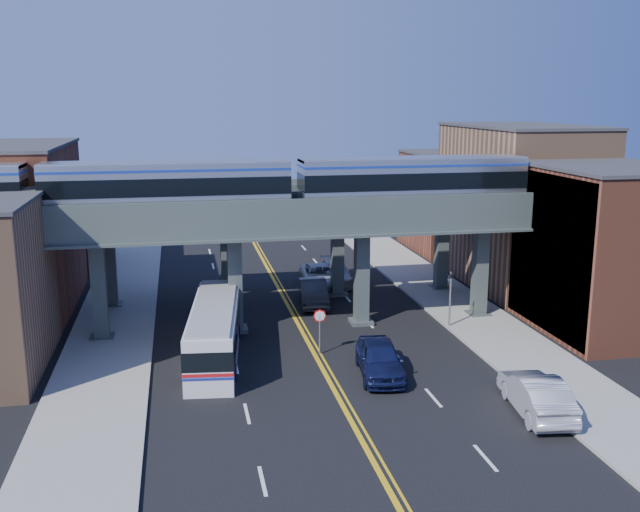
{
  "coord_description": "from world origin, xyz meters",
  "views": [
    {
      "loc": [
        -7.15,
        -34.36,
        14.12
      ],
      "look_at": [
        0.91,
        5.98,
        5.01
      ],
      "focal_mm": 40.0,
      "sensor_mm": 36.0,
      "label": 1
    }
  ],
  "objects_px": {
    "transit_train": "(168,186)",
    "transit_bus": "(215,332)",
    "car_lane_a": "(380,359)",
    "traffic_signal": "(450,293)",
    "car_parked_curb": "(536,394)",
    "stop_sign": "(320,324)",
    "car_lane_b": "(313,293)",
    "car_lane_c": "(320,276)",
    "car_lane_d": "(335,273)"
  },
  "relations": [
    {
      "from": "transit_train",
      "to": "car_lane_b",
      "type": "xyz_separation_m",
      "value": [
        9.53,
        4.82,
        -8.28
      ]
    },
    {
      "from": "transit_train",
      "to": "car_lane_d",
      "type": "relative_size",
      "value": 7.65
    },
    {
      "from": "transit_train",
      "to": "transit_bus",
      "type": "bearing_deg",
      "value": -62.84
    },
    {
      "from": "transit_bus",
      "to": "traffic_signal",
      "type": "bearing_deg",
      "value": -74.3
    },
    {
      "from": "car_lane_c",
      "to": "traffic_signal",
      "type": "bearing_deg",
      "value": -59.54
    },
    {
      "from": "stop_sign",
      "to": "car_lane_c",
      "type": "distance_m",
      "value": 15.1
    },
    {
      "from": "transit_train",
      "to": "car_lane_a",
      "type": "relative_size",
      "value": 8.11
    },
    {
      "from": "car_lane_d",
      "to": "car_lane_a",
      "type": "bearing_deg",
      "value": -88.41
    },
    {
      "from": "transit_bus",
      "to": "car_parked_curb",
      "type": "height_order",
      "value": "transit_bus"
    },
    {
      "from": "transit_train",
      "to": "transit_bus",
      "type": "relative_size",
      "value": 3.83
    },
    {
      "from": "car_lane_b",
      "to": "car_parked_curb",
      "type": "distance_m",
      "value": 20.45
    },
    {
      "from": "transit_train",
      "to": "car_lane_d",
      "type": "distance_m",
      "value": 18.03
    },
    {
      "from": "stop_sign",
      "to": "car_lane_a",
      "type": "bearing_deg",
      "value": -56.77
    },
    {
      "from": "transit_train",
      "to": "car_lane_b",
      "type": "bearing_deg",
      "value": 26.84
    },
    {
      "from": "traffic_signal",
      "to": "car_lane_a",
      "type": "bearing_deg",
      "value": -133.86
    },
    {
      "from": "transit_bus",
      "to": "car_lane_a",
      "type": "relative_size",
      "value": 2.12
    },
    {
      "from": "stop_sign",
      "to": "car_lane_b",
      "type": "bearing_deg",
      "value": 81.32
    },
    {
      "from": "transit_bus",
      "to": "stop_sign",
      "type": "bearing_deg",
      "value": -89.74
    },
    {
      "from": "stop_sign",
      "to": "transit_train",
      "type": "bearing_deg",
      "value": 148.1
    },
    {
      "from": "stop_sign",
      "to": "car_lane_a",
      "type": "height_order",
      "value": "stop_sign"
    },
    {
      "from": "car_lane_b",
      "to": "car_lane_a",
      "type": "bearing_deg",
      "value": -80.14
    },
    {
      "from": "car_parked_curb",
      "to": "car_lane_c",
      "type": "bearing_deg",
      "value": -70.23
    },
    {
      "from": "transit_train",
      "to": "car_lane_c",
      "type": "bearing_deg",
      "value": 41.74
    },
    {
      "from": "car_lane_c",
      "to": "car_lane_a",
      "type": "bearing_deg",
      "value": -87.93
    },
    {
      "from": "car_lane_b",
      "to": "transit_train",
      "type": "bearing_deg",
      "value": -147.26
    },
    {
      "from": "car_parked_curb",
      "to": "car_lane_d",
      "type": "bearing_deg",
      "value": -73.44
    },
    {
      "from": "stop_sign",
      "to": "traffic_signal",
      "type": "bearing_deg",
      "value": 18.63
    },
    {
      "from": "car_lane_a",
      "to": "car_lane_c",
      "type": "distance_m",
      "value": 18.51
    },
    {
      "from": "stop_sign",
      "to": "traffic_signal",
      "type": "distance_m",
      "value": 9.41
    },
    {
      "from": "car_lane_a",
      "to": "transit_train",
      "type": "bearing_deg",
      "value": 147.69
    },
    {
      "from": "transit_train",
      "to": "car_lane_a",
      "type": "height_order",
      "value": "transit_train"
    },
    {
      "from": "car_lane_b",
      "to": "car_lane_d",
      "type": "xyz_separation_m",
      "value": [
        2.76,
        5.43,
        -0.03
      ]
    },
    {
      "from": "traffic_signal",
      "to": "car_lane_b",
      "type": "height_order",
      "value": "traffic_signal"
    },
    {
      "from": "traffic_signal",
      "to": "stop_sign",
      "type": "bearing_deg",
      "value": -161.37
    },
    {
      "from": "stop_sign",
      "to": "car_lane_d",
      "type": "bearing_deg",
      "value": 74.39
    },
    {
      "from": "car_lane_a",
      "to": "car_lane_d",
      "type": "relative_size",
      "value": 0.94
    },
    {
      "from": "stop_sign",
      "to": "car_lane_a",
      "type": "relative_size",
      "value": 0.48
    },
    {
      "from": "stop_sign",
      "to": "transit_bus",
      "type": "bearing_deg",
      "value": 173.66
    },
    {
      "from": "traffic_signal",
      "to": "car_lane_d",
      "type": "relative_size",
      "value": 0.71
    },
    {
      "from": "stop_sign",
      "to": "car_lane_a",
      "type": "xyz_separation_m",
      "value": [
        2.44,
        -3.72,
        -0.83
      ]
    },
    {
      "from": "traffic_signal",
      "to": "transit_train",
      "type": "bearing_deg",
      "value": 173.26
    },
    {
      "from": "car_lane_c",
      "to": "car_lane_d",
      "type": "bearing_deg",
      "value": 23.0
    },
    {
      "from": "transit_train",
      "to": "traffic_signal",
      "type": "xyz_separation_m",
      "value": [
        16.93,
        -2.0,
        -6.84
      ]
    },
    {
      "from": "car_lane_b",
      "to": "car_parked_curb",
      "type": "relative_size",
      "value": 0.93
    },
    {
      "from": "car_parked_curb",
      "to": "car_lane_b",
      "type": "bearing_deg",
      "value": -63.36
    },
    {
      "from": "stop_sign",
      "to": "transit_bus",
      "type": "relative_size",
      "value": 0.23
    },
    {
      "from": "traffic_signal",
      "to": "car_parked_curb",
      "type": "xyz_separation_m",
      "value": [
        -0.7,
        -12.5,
        -1.38
      ]
    },
    {
      "from": "car_lane_a",
      "to": "car_lane_b",
      "type": "bearing_deg",
      "value": 101.45
    },
    {
      "from": "stop_sign",
      "to": "car_parked_curb",
      "type": "xyz_separation_m",
      "value": [
        8.2,
        -9.5,
        -0.84
      ]
    },
    {
      "from": "car_lane_b",
      "to": "car_lane_c",
      "type": "xyz_separation_m",
      "value": [
        1.43,
        4.96,
        -0.07
      ]
    }
  ]
}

